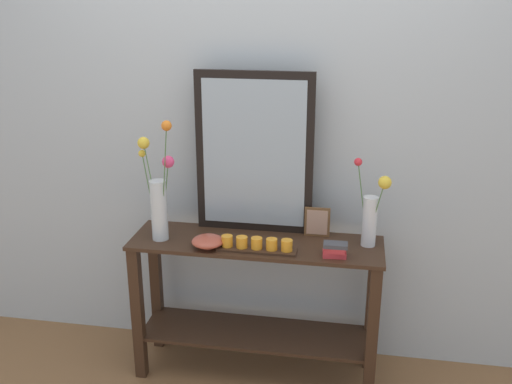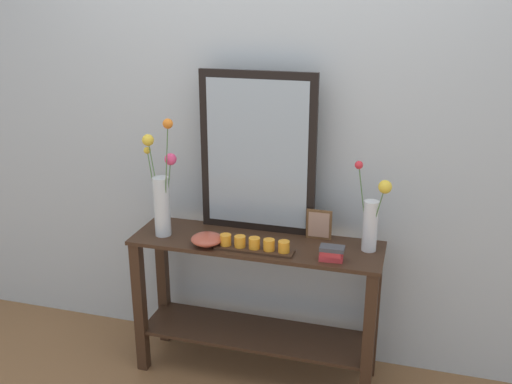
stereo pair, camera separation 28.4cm
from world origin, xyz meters
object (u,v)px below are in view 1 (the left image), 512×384
object	(u,v)px
console_table	(256,293)
decorative_bowl	(208,241)
candle_tray	(257,245)
picture_frame_small	(317,222)
mirror_leaning	(254,154)
vase_right	(371,213)
book_stack	(335,250)
tall_vase_left	(159,197)

from	to	relation	value
console_table	decorative_bowl	xyz separation A→B (m)	(-0.22, -0.11, 0.33)
console_table	candle_tray	size ratio (longest dim) A/B	3.27
picture_frame_small	candle_tray	bearing A→B (deg)	-140.29
mirror_leaning	vase_right	distance (m)	0.66
decorative_bowl	book_stack	xyz separation A→B (m)	(0.62, 0.00, 0.00)
vase_right	picture_frame_small	size ratio (longest dim) A/B	2.87
decorative_bowl	picture_frame_small	bearing A→B (deg)	24.32
candle_tray	book_stack	world-z (taller)	book_stack
vase_right	decorative_bowl	distance (m)	0.82
mirror_leaning	candle_tray	size ratio (longest dim) A/B	2.14
console_table	tall_vase_left	world-z (taller)	tall_vase_left
console_table	book_stack	xyz separation A→B (m)	(0.40, -0.11, 0.33)
console_table	candle_tray	bearing A→B (deg)	-78.27
book_stack	decorative_bowl	bearing A→B (deg)	-179.88
candle_tray	decorative_bowl	size ratio (longest dim) A/B	2.45
picture_frame_small	book_stack	xyz separation A→B (m)	(0.10, -0.23, -0.04)
console_table	picture_frame_small	size ratio (longest dim) A/B	8.21
picture_frame_small	mirror_leaning	bearing A→B (deg)	174.90
vase_right	console_table	bearing A→B (deg)	-175.06
console_table	decorative_bowl	world-z (taller)	decorative_bowl
console_table	candle_tray	world-z (taller)	candle_tray
mirror_leaning	tall_vase_left	world-z (taller)	mirror_leaning
picture_frame_small	book_stack	size ratio (longest dim) A/B	1.30
console_table	vase_right	world-z (taller)	vase_right
console_table	tall_vase_left	size ratio (longest dim) A/B	2.03
picture_frame_small	decorative_bowl	size ratio (longest dim) A/B	0.98
candle_tray	decorative_bowl	distance (m)	0.24
console_table	tall_vase_left	bearing A→B (deg)	-174.42
tall_vase_left	candle_tray	bearing A→B (deg)	-6.50
console_table	book_stack	bearing A→B (deg)	-15.36
mirror_leaning	picture_frame_small	world-z (taller)	mirror_leaning
decorative_bowl	mirror_leaning	bearing A→B (deg)	54.93
tall_vase_left	decorative_bowl	distance (m)	0.33
picture_frame_small	book_stack	world-z (taller)	picture_frame_small
decorative_bowl	tall_vase_left	bearing A→B (deg)	166.42
picture_frame_small	console_table	bearing A→B (deg)	-157.45
picture_frame_small	decorative_bowl	world-z (taller)	picture_frame_small
candle_tray	picture_frame_small	xyz separation A→B (m)	(0.28, 0.23, 0.05)
vase_right	decorative_bowl	xyz separation A→B (m)	(-0.79, -0.16, -0.14)
console_table	book_stack	distance (m)	0.53
tall_vase_left	candle_tray	world-z (taller)	tall_vase_left
vase_right	candle_tray	xyz separation A→B (m)	(-0.54, -0.15, -0.14)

